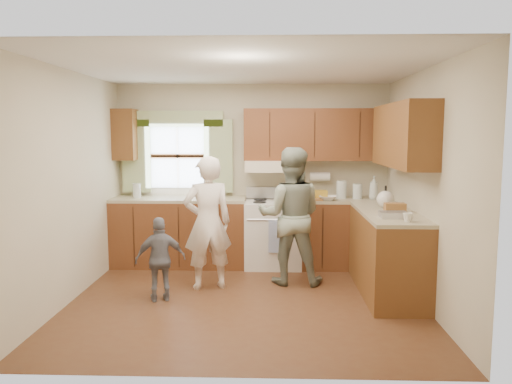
{
  "coord_description": "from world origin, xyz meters",
  "views": [
    {
      "loc": [
        0.29,
        -5.29,
        1.83
      ],
      "look_at": [
        0.1,
        0.4,
        1.15
      ],
      "focal_mm": 35.0,
      "sensor_mm": 36.0,
      "label": 1
    }
  ],
  "objects_px": {
    "woman_right": "(290,216)",
    "child": "(161,259)",
    "stove": "(273,233)",
    "woman_left": "(208,223)"
  },
  "relations": [
    {
      "from": "child",
      "to": "woman_left",
      "type": "bearing_deg",
      "value": -151.61
    },
    {
      "from": "woman_right",
      "to": "woman_left",
      "type": "bearing_deg",
      "value": 17.83
    },
    {
      "from": "stove",
      "to": "child",
      "type": "distance_m",
      "value": 1.91
    },
    {
      "from": "woman_left",
      "to": "woman_right",
      "type": "distance_m",
      "value": 1.0
    },
    {
      "from": "woman_left",
      "to": "woman_right",
      "type": "bearing_deg",
      "value": 175.47
    },
    {
      "from": "stove",
      "to": "woman_right",
      "type": "height_order",
      "value": "woman_right"
    },
    {
      "from": "stove",
      "to": "woman_right",
      "type": "bearing_deg",
      "value": -74.87
    },
    {
      "from": "stove",
      "to": "woman_right",
      "type": "distance_m",
      "value": 0.87
    },
    {
      "from": "stove",
      "to": "woman_left",
      "type": "relative_size",
      "value": 0.68
    },
    {
      "from": "woman_right",
      "to": "child",
      "type": "distance_m",
      "value": 1.64
    }
  ]
}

